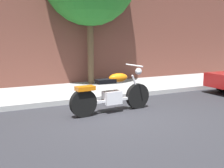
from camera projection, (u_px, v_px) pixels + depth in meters
name	position (u px, v px, depth m)	size (l,w,h in m)	color
ground_plane	(119.00, 116.00, 6.54)	(60.00, 60.00, 0.00)	#28282D
sidewalk	(77.00, 91.00, 9.15)	(25.43, 2.70, 0.14)	#9B9B9B
motorcycle	(112.00, 94.00, 6.79)	(2.22, 0.70, 1.16)	black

